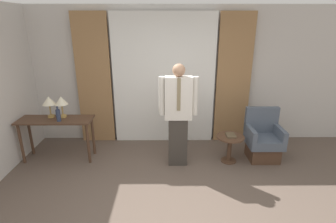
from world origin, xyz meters
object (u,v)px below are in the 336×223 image
at_px(desk, 56,126).
at_px(table_lamp_right, 61,102).
at_px(table_lamp_left, 49,102).
at_px(book, 231,135).
at_px(person, 178,112).
at_px(bottle_near_edge, 58,115).
at_px(armchair, 263,141).
at_px(side_table, 230,144).

xyz_separation_m(desk, table_lamp_right, (0.11, 0.09, 0.42)).
relative_size(desk, table_lamp_right, 3.36).
xyz_separation_m(table_lamp_left, book, (3.20, -0.23, -0.55)).
distance_m(desk, book, 3.09).
height_order(desk, table_lamp_left, table_lamp_left).
height_order(table_lamp_left, table_lamp_right, same).
relative_size(person, book, 8.69).
xyz_separation_m(bottle_near_edge, armchair, (3.61, 0.08, -0.54)).
relative_size(table_lamp_left, person, 0.22).
bearing_deg(book, side_table, -130.99).
relative_size(armchair, book, 4.52).
height_order(desk, side_table, desk).
relative_size(bottle_near_edge, side_table, 0.54).
bearing_deg(table_lamp_left, book, -4.05).
bearing_deg(bottle_near_edge, armchair, 1.32).
bearing_deg(person, table_lamp_left, 172.31).
distance_m(bottle_near_edge, book, 3.01).
height_order(desk, table_lamp_right, table_lamp_right).
relative_size(bottle_near_edge, book, 1.30).
relative_size(desk, person, 0.73).
bearing_deg(bottle_near_edge, table_lamp_left, 138.26).
height_order(side_table, book, book).
bearing_deg(armchair, bottle_near_edge, -178.68).
relative_size(person, armchair, 1.92).
relative_size(table_lamp_left, book, 1.88).
bearing_deg(table_lamp_left, bottle_near_edge, -41.74).
bearing_deg(desk, table_lamp_right, 40.86).
distance_m(table_lamp_left, armchair, 3.89).
bearing_deg(table_lamp_left, person, -7.69).
bearing_deg(person, armchair, 7.25).
distance_m(armchair, book, 0.66).
bearing_deg(book, desk, 177.55).
relative_size(desk, side_table, 2.61).
height_order(table_lamp_left, bottle_near_edge, table_lamp_left).
bearing_deg(desk, side_table, -2.61).
distance_m(desk, side_table, 3.10).
relative_size(desk, bottle_near_edge, 4.86).
xyz_separation_m(desk, side_table, (3.08, -0.14, -0.30)).
distance_m(armchair, side_table, 0.65).
distance_m(desk, person, 2.19).
height_order(bottle_near_edge, book, bottle_near_edge).
distance_m(person, side_table, 1.12).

